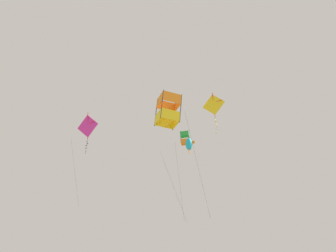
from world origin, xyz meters
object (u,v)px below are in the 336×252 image
Objects in this scene: kite_box_upper_right at (168,110)px; kite_diamond_highest at (213,106)px; kite_diamond_near_left at (88,126)px; kite_fish_far_centre at (189,144)px; kite_box_mid_left at (185,139)px.

kite_box_upper_right is 0.27× the size of kite_diamond_highest.
kite_diamond_highest is at bearing -18.25° from kite_diamond_near_left.
kite_fish_far_centre is 9.51m from kite_diamond_near_left.
kite_box_mid_left is 8.36m from kite_diamond_highest.
kite_box_mid_left reaches higher than kite_fish_far_centre.
kite_box_mid_left is 11.09m from kite_box_upper_right.
kite_diamond_highest is (-0.63, 4.18, 2.41)m from kite_box_upper_right.
kite_box_upper_right is at bearing -93.21° from kite_fish_far_centre.
kite_diamond_near_left is at bearing -160.55° from kite_fish_far_centre.
kite_fish_far_centre is 6.10m from kite_diamond_highest.
kite_box_mid_left reaches higher than kite_diamond_highest.
kite_fish_far_centre is at bearing 12.03° from kite_diamond_near_left.
kite_box_mid_left reaches higher than kite_diamond_near_left.
kite_diamond_near_left is (-7.98, -8.87, 1.46)m from kite_diamond_highest.
kite_box_mid_left is at bearing 115.34° from kite_diamond_highest.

